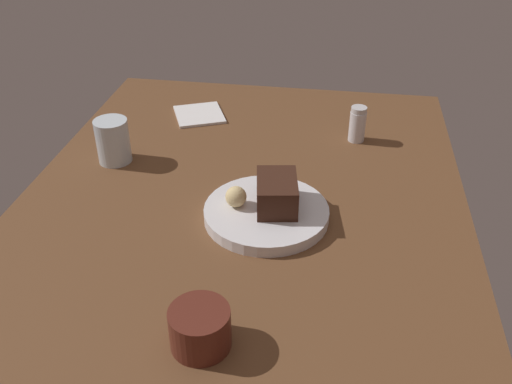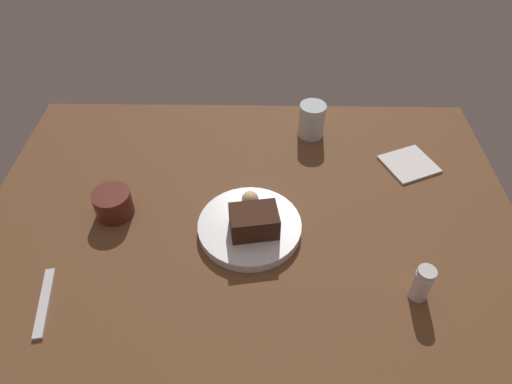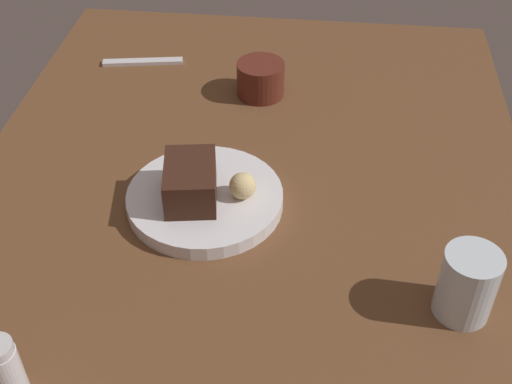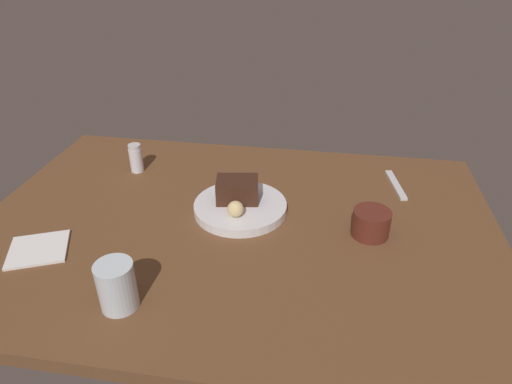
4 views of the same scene
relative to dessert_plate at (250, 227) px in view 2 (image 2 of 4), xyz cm
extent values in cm
cube|color=brown|center=(0.12, -5.46, -2.58)|extent=(120.00, 84.00, 3.00)
cylinder|color=silver|center=(0.00, 0.00, 0.00)|extent=(22.33, 22.33, 2.16)
cube|color=#381E14|center=(-0.87, 1.69, 3.83)|extent=(10.92, 8.51, 5.51)
sphere|color=#DBC184|center=(0.47, -5.52, 2.97)|extent=(3.79, 3.79, 3.79)
cylinder|color=silver|center=(-32.41, 15.68, 2.33)|extent=(3.62, 3.62, 6.83)
cylinder|color=silver|center=(-32.41, 15.68, 6.35)|extent=(3.44, 3.44, 1.20)
cylinder|color=silver|center=(-15.43, -34.15, 3.55)|extent=(6.89, 6.89, 9.26)
cylinder|color=#562319|center=(30.40, -4.68, 1.95)|extent=(8.34, 8.34, 6.05)
cube|color=silver|center=(38.46, 18.60, -0.73)|extent=(4.38, 15.08, 0.70)
cube|color=white|center=(-39.31, -21.98, -0.78)|extent=(15.18, 14.81, 0.60)
camera|label=1|loc=(81.04, 10.77, 58.08)|focal=39.36mm
camera|label=2|loc=(-2.25, 63.14, 74.19)|focal=31.60mm
camera|label=3|loc=(-70.86, -15.47, 63.24)|focal=47.21mm
camera|label=4|loc=(18.46, -88.68, 58.13)|focal=31.34mm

